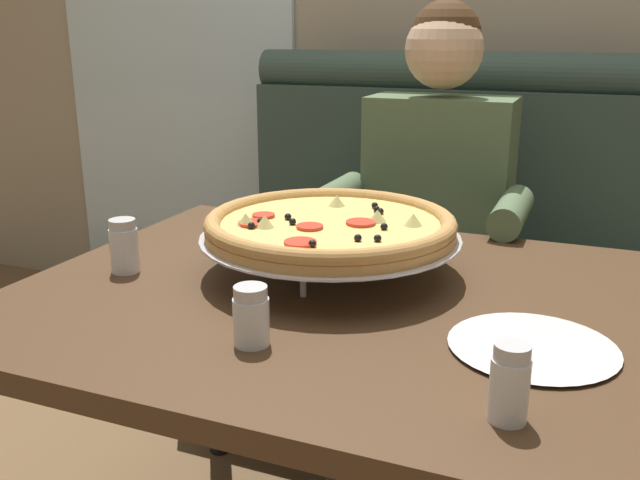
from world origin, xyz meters
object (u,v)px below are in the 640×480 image
object	(u,v)px
pizza	(330,226)
shaker_parmesan	(509,388)
shaker_oregano	(251,320)
booth_bench	(434,287)
diner_main	(429,215)
shaker_pepper_flakes	(124,250)
dining_table	(326,332)
plate_near_left	(533,343)

from	to	relation	value
pizza	shaker_parmesan	world-z (taller)	pizza
shaker_parmesan	shaker_oregano	world-z (taller)	shaker_parmesan
booth_bench	diner_main	bearing A→B (deg)	-82.65
pizza	shaker_pepper_flakes	size ratio (longest dim) A/B	4.70
shaker_parmesan	shaker_pepper_flakes	xyz separation A→B (m)	(-0.79, 0.28, 0.00)
booth_bench	shaker_parmesan	bearing A→B (deg)	-73.64
dining_table	shaker_parmesan	xyz separation A→B (m)	(0.38, -0.34, 0.13)
dining_table	shaker_oregano	xyz separation A→B (m)	(-0.02, -0.26, 0.13)
shaker_parmesan	plate_near_left	xyz separation A→B (m)	(0.01, 0.22, -0.03)
dining_table	pizza	size ratio (longest dim) A/B	2.22
shaker_pepper_flakes	booth_bench	bearing A→B (deg)	67.86
dining_table	shaker_parmesan	distance (m)	0.52
pizza	shaker_oregano	world-z (taller)	pizza
dining_table	diner_main	bearing A→B (deg)	87.11
plate_near_left	shaker_pepper_flakes	bearing A→B (deg)	175.88
shaker_parmesan	shaker_oregano	xyz separation A→B (m)	(-0.39, 0.07, -0.00)
booth_bench	diner_main	xyz separation A→B (m)	(0.03, -0.27, 0.31)
dining_table	shaker_pepper_flakes	bearing A→B (deg)	-171.70
pizza	shaker_parmesan	bearing A→B (deg)	-46.41
diner_main	plate_near_left	distance (m)	0.87
diner_main	plate_near_left	xyz separation A→B (m)	(0.35, -0.80, 0.03)
diner_main	shaker_oregano	xyz separation A→B (m)	(-0.05, -0.94, 0.06)
pizza	shaker_oregano	size ratio (longest dim) A/B	5.39
booth_bench	plate_near_left	size ratio (longest dim) A/B	5.57
shaker_oregano	plate_near_left	world-z (taller)	shaker_oregano
booth_bench	shaker_parmesan	size ratio (longest dim) A/B	13.88
diner_main	pizza	bearing A→B (deg)	-95.70
booth_bench	pizza	distance (m)	0.96
booth_bench	shaker_oregano	xyz separation A→B (m)	(-0.02, -1.21, 0.37)
diner_main	plate_near_left	size ratio (longest dim) A/B	4.98
shaker_parmesan	shaker_pepper_flakes	bearing A→B (deg)	160.59
pizza	dining_table	bearing A→B (deg)	-73.62
dining_table	plate_near_left	size ratio (longest dim) A/B	4.44
booth_bench	shaker_oregano	distance (m)	1.27
pizza	shaker_parmesan	size ratio (longest dim) A/B	4.99
shaker_pepper_flakes	shaker_parmesan	bearing A→B (deg)	-19.41
booth_bench	dining_table	size ratio (longest dim) A/B	1.26
shaker_parmesan	booth_bench	bearing A→B (deg)	106.36
diner_main	shaker_oregano	world-z (taller)	diner_main
plate_near_left	pizza	bearing A→B (deg)	153.79
booth_bench	dining_table	bearing A→B (deg)	-90.00
booth_bench	dining_table	distance (m)	0.98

